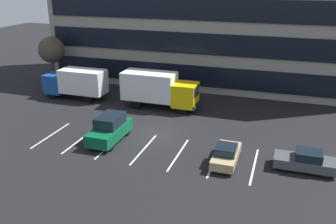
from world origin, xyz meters
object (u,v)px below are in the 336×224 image
object	(u,v)px
box_truck_yellow	(158,88)
sedan_charcoal	(306,161)
bare_tree	(51,50)
box_truck_blue	(76,82)
sedan_tan	(226,155)
suv_forest	(110,129)

from	to	relation	value
box_truck_yellow	sedan_charcoal	bearing A→B (deg)	-32.34
box_truck_yellow	bare_tree	distance (m)	15.51
box_truck_blue	sedan_tan	bearing A→B (deg)	-27.84
box_truck_yellow	bare_tree	world-z (taller)	bare_tree
box_truck_yellow	sedan_charcoal	world-z (taller)	box_truck_yellow
box_truck_blue	sedan_charcoal	bearing A→B (deg)	-20.61
sedan_tan	bare_tree	distance (m)	27.17
box_truck_blue	sedan_tan	size ratio (longest dim) A/B	1.79
box_truck_yellow	bare_tree	size ratio (longest dim) A/B	1.33
suv_forest	bare_tree	distance (m)	18.90
sedan_tan	box_truck_yellow	bearing A→B (deg)	131.92
sedan_tan	sedan_charcoal	size ratio (longest dim) A/B	0.96
bare_tree	box_truck_blue	bearing A→B (deg)	-35.15
box_truck_yellow	sedan_tan	bearing A→B (deg)	-48.08
sedan_tan	box_truck_blue	bearing A→B (deg)	152.16
box_truck_yellow	sedan_charcoal	distance (m)	16.49
sedan_tan	bare_tree	bearing A→B (deg)	150.35
sedan_tan	suv_forest	bearing A→B (deg)	175.09
sedan_charcoal	suv_forest	bearing A→B (deg)	179.57
box_truck_yellow	suv_forest	world-z (taller)	box_truck_yellow
suv_forest	sedan_charcoal	distance (m)	14.95
sedan_tan	sedan_charcoal	distance (m)	5.40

